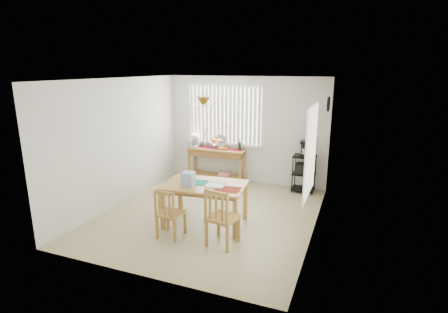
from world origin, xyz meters
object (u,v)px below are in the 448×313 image
at_px(sideboard, 217,157).
at_px(dining_table, 205,189).
at_px(wire_cart, 304,170).
at_px(chair_right, 221,218).
at_px(cart_items, 305,149).
at_px(chair_left, 169,214).

xyz_separation_m(sideboard, dining_table, (0.79, -2.44, 0.06)).
bearing_deg(sideboard, wire_cart, -0.61).
distance_m(sideboard, chair_right, 3.36).
relative_size(wire_cart, dining_table, 0.56).
distance_m(cart_items, chair_left, 3.61).
xyz_separation_m(chair_left, chair_right, (0.92, 0.05, 0.05)).
bearing_deg(wire_cart, sideboard, 179.39).
bearing_deg(cart_items, dining_table, -119.80).
relative_size(sideboard, chair_left, 1.70).
height_order(wire_cart, chair_right, chair_right).
bearing_deg(cart_items, chair_left, -119.29).
xyz_separation_m(sideboard, chair_left, (0.44, -3.12, -0.20)).
height_order(wire_cart, chair_left, chair_left).
relative_size(wire_cart, chair_left, 0.99).
bearing_deg(chair_left, wire_cart, 60.64).
distance_m(cart_items, dining_table, 2.82).
height_order(dining_table, chair_left, chair_left).
relative_size(sideboard, cart_items, 4.18).
bearing_deg(cart_items, sideboard, 179.63).
height_order(sideboard, cart_items, cart_items).
distance_m(sideboard, wire_cart, 2.18).
bearing_deg(chair_right, wire_cart, 74.92).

